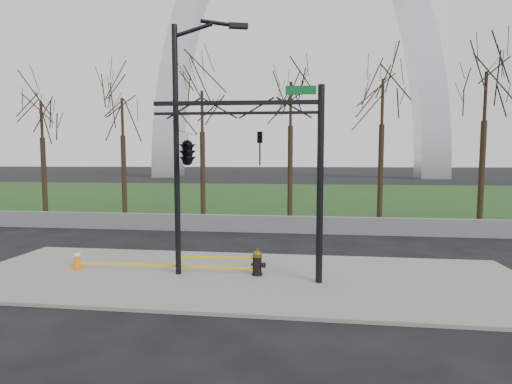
# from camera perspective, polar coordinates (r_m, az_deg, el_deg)

# --- Properties ---
(ground) EXTENTS (500.00, 500.00, 0.00)m
(ground) POSITION_cam_1_polar(r_m,az_deg,el_deg) (12.42, -2.32, -13.00)
(ground) COLOR black
(ground) RESTS_ON ground
(sidewalk) EXTENTS (18.00, 6.00, 0.10)m
(sidewalk) POSITION_cam_1_polar(r_m,az_deg,el_deg) (12.40, -2.32, -12.78)
(sidewalk) COLOR slate
(sidewalk) RESTS_ON ground
(grass_strip) EXTENTS (120.00, 40.00, 0.06)m
(grass_strip) POSITION_cam_1_polar(r_m,az_deg,el_deg) (41.88, 4.43, -0.48)
(grass_strip) COLOR #1A3C16
(grass_strip) RESTS_ON ground
(guardrail) EXTENTS (60.00, 0.30, 0.90)m
(guardrail) POSITION_cam_1_polar(r_m,az_deg,el_deg) (20.04, 1.45, -4.87)
(guardrail) COLOR #59595B
(guardrail) RESTS_ON ground
(gateway_arch) EXTENTS (66.00, 6.00, 65.00)m
(gateway_arch) POSITION_cam_1_polar(r_m,az_deg,el_deg) (91.33, 6.02, 22.96)
(gateway_arch) COLOR silver
(gateway_arch) RESTS_ON ground
(tree_row) EXTENTS (42.75, 4.00, 9.58)m
(tree_row) POSITION_cam_1_polar(r_m,az_deg,el_deg) (23.96, -1.47, 7.10)
(tree_row) COLOR black
(tree_row) RESTS_ON ground
(fire_hydrant) EXTENTS (0.53, 0.36, 0.85)m
(fire_hydrant) POSITION_cam_1_polar(r_m,az_deg,el_deg) (12.34, 0.23, -10.73)
(fire_hydrant) COLOR black
(fire_hydrant) RESTS_ON sidewalk
(traffic_cone) EXTENTS (0.46, 0.46, 0.69)m
(traffic_cone) POSITION_cam_1_polar(r_m,az_deg,el_deg) (14.47, -25.45, -9.07)
(traffic_cone) COLOR orange
(traffic_cone) RESTS_ON sidewalk
(street_light) EXTENTS (2.35, 0.78, 8.21)m
(street_light) POSITION_cam_1_polar(r_m,az_deg,el_deg) (12.33, -10.94, 8.90)
(street_light) COLOR black
(street_light) RESTS_ON ground
(traffic_signal_mast) EXTENTS (5.10, 2.51, 6.00)m
(traffic_signal_mast) POSITION_cam_1_polar(r_m,az_deg,el_deg) (11.48, -6.64, 6.53)
(traffic_signal_mast) COLOR black
(traffic_signal_mast) RESTS_ON ground
(caution_tape) EXTENTS (6.23, 0.19, 0.43)m
(caution_tape) POSITION_cam_1_polar(r_m,az_deg,el_deg) (12.90, -11.48, -10.53)
(caution_tape) COLOR yellow
(caution_tape) RESTS_ON ground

